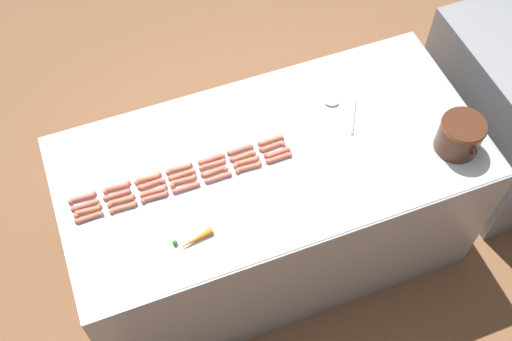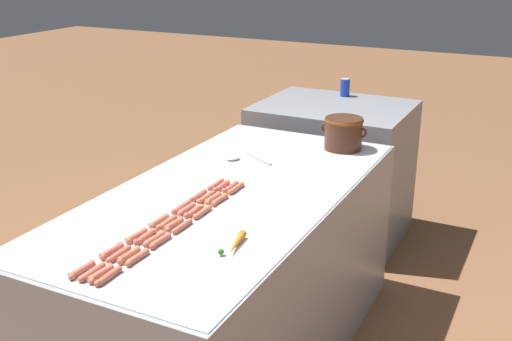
{
  "view_description": "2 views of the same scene",
  "coord_description": "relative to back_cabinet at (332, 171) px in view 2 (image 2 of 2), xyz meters",
  "views": [
    {
      "loc": [
        1.53,
        -0.66,
        3.3
      ],
      "look_at": [
        0.12,
        -0.13,
        1.01
      ],
      "focal_mm": 44.11,
      "sensor_mm": 36.0,
      "label": 1
    },
    {
      "loc": [
        1.29,
        -2.28,
        1.95
      ],
      "look_at": [
        0.09,
        0.1,
        0.98
      ],
      "focal_mm": 43.77,
      "sensor_mm": 36.0,
      "label": 2
    }
  ],
  "objects": [
    {
      "name": "hot_dog_9",
      "position": [
        0.03,
        -2.16,
        0.44
      ],
      "size": [
        0.03,
        0.13,
        0.02
      ],
      "color": "#D56552",
      "rests_on": "griddle_counter"
    },
    {
      "name": "hot_dog_16",
      "position": [
        0.07,
        -2.16,
        0.44
      ],
      "size": [
        0.03,
        0.13,
        0.02
      ],
      "color": "#CC6E4F",
      "rests_on": "griddle_counter"
    },
    {
      "name": "hot_dog_27",
      "position": [
        0.1,
        -1.57,
        0.44
      ],
      "size": [
        0.03,
        0.13,
        0.02
      ],
      "color": "#CB6950",
      "rests_on": "griddle_counter"
    },
    {
      "name": "hot_dog_24",
      "position": [
        0.1,
        -2.02,
        0.44
      ],
      "size": [
        0.02,
        0.13,
        0.02
      ],
      "color": "#C9674C",
      "rests_on": "griddle_counter"
    },
    {
      "name": "griddle_counter",
      "position": [
        0.07,
        -1.59,
        -0.02
      ],
      "size": [
        0.99,
        2.01,
        0.9
      ],
      "color": "#9EA0A5",
      "rests_on": "ground_plane"
    },
    {
      "name": "back_cabinet",
      "position": [
        0.0,
        0.0,
        0.0
      ],
      "size": [
        0.99,
        0.8,
        0.94
      ],
      "primitive_type": "cube",
      "color": "gray",
      "rests_on": "ground_plane"
    },
    {
      "name": "hot_dog_7",
      "position": [
        0.03,
        -2.46,
        0.44
      ],
      "size": [
        0.02,
        0.13,
        0.02
      ],
      "color": "#D06D56",
      "rests_on": "griddle_counter"
    },
    {
      "name": "hot_dog_23",
      "position": [
        0.1,
        -2.16,
        0.44
      ],
      "size": [
        0.03,
        0.13,
        0.02
      ],
      "color": "#CA6351",
      "rests_on": "griddle_counter"
    },
    {
      "name": "hot_dog_1",
      "position": [
        -0.01,
        -2.31,
        0.44
      ],
      "size": [
        0.03,
        0.13,
        0.02
      ],
      "color": "#D76750",
      "rests_on": "griddle_counter"
    },
    {
      "name": "hot_dog_17",
      "position": [
        0.06,
        -2.02,
        0.44
      ],
      "size": [
        0.03,
        0.13,
        0.02
      ],
      "color": "#CF6C51",
      "rests_on": "griddle_counter"
    },
    {
      "name": "carrot",
      "position": [
        0.37,
        -2.06,
        0.45
      ],
      "size": [
        0.07,
        0.18,
        0.03
      ],
      "color": "orange",
      "rests_on": "griddle_counter"
    },
    {
      "name": "hot_dog_0",
      "position": [
        -0.01,
        -2.46,
        0.44
      ],
      "size": [
        0.03,
        0.13,
        0.02
      ],
      "color": "#D16450",
      "rests_on": "griddle_counter"
    },
    {
      "name": "hot_dog_13",
      "position": [
        0.03,
        -1.57,
        0.44
      ],
      "size": [
        0.03,
        0.13,
        0.02
      ],
      "color": "#D76950",
      "rests_on": "griddle_counter"
    },
    {
      "name": "hot_dog_18",
      "position": [
        0.07,
        -1.87,
        0.44
      ],
      "size": [
        0.03,
        0.13,
        0.02
      ],
      "color": "#D36F51",
      "rests_on": "griddle_counter"
    },
    {
      "name": "hot_dog_22",
      "position": [
        0.1,
        -2.3,
        0.44
      ],
      "size": [
        0.03,
        0.13,
        0.02
      ],
      "color": "#CD6C51",
      "rests_on": "griddle_counter"
    },
    {
      "name": "hot_dog_20",
      "position": [
        0.07,
        -1.56,
        0.44
      ],
      "size": [
        0.03,
        0.13,
        0.02
      ],
      "color": "#D86556",
      "rests_on": "griddle_counter"
    },
    {
      "name": "hot_dog_10",
      "position": [
        0.03,
        -2.01,
        0.44
      ],
      "size": [
        0.03,
        0.13,
        0.02
      ],
      "color": "#CC6E4E",
      "rests_on": "griddle_counter"
    },
    {
      "name": "hot_dog_12",
      "position": [
        0.03,
        -1.72,
        0.44
      ],
      "size": [
        0.03,
        0.13,
        0.02
      ],
      "color": "#D67252",
      "rests_on": "griddle_counter"
    },
    {
      "name": "hot_dog_2",
      "position": [
        -0.01,
        -2.16,
        0.44
      ],
      "size": [
        0.03,
        0.13,
        0.02
      ],
      "color": "#D7704C",
      "rests_on": "griddle_counter"
    },
    {
      "name": "soda_can",
      "position": [
        -0.02,
        0.27,
        0.53
      ],
      "size": [
        0.07,
        0.07,
        0.12
      ],
      "color": "#1938B2",
      "rests_on": "back_cabinet"
    },
    {
      "name": "hot_dog_26",
      "position": [
        0.1,
        -1.72,
        0.44
      ],
      "size": [
        0.03,
        0.13,
        0.02
      ],
      "color": "#D5694C",
      "rests_on": "griddle_counter"
    },
    {
      "name": "hot_dog_14",
      "position": [
        0.06,
        -2.45,
        0.44
      ],
      "size": [
        0.03,
        0.13,
        0.02
      ],
      "color": "#CF6C54",
      "rests_on": "griddle_counter"
    },
    {
      "name": "hot_dog_6",
      "position": [
        -0.01,
        -1.57,
        0.44
      ],
      "size": [
        0.03,
        0.13,
        0.02
      ],
      "color": "#CD7055",
      "rests_on": "griddle_counter"
    },
    {
      "name": "serving_spoon",
      "position": [
        -0.08,
        -1.18,
        0.44
      ],
      "size": [
        0.25,
        0.17,
        0.02
      ],
      "color": "#B7B7BC",
      "rests_on": "griddle_counter"
    },
    {
      "name": "hot_dog_5",
      "position": [
        -0.01,
        -1.72,
        0.44
      ],
      "size": [
        0.03,
        0.13,
        0.02
      ],
      "color": "#CB6C54",
      "rests_on": "griddle_counter"
    },
    {
      "name": "bean_pot",
      "position": [
        0.33,
        -0.77,
        0.53
      ],
      "size": [
        0.26,
        0.21,
        0.17
      ],
      "color": "#472616",
      "rests_on": "griddle_counter"
    },
    {
      "name": "hot_dog_11",
      "position": [
        0.03,
        -1.87,
        0.44
      ],
      "size": [
        0.03,
        0.13,
        0.02
      ],
      "color": "#D66955",
      "rests_on": "griddle_counter"
    },
    {
      "name": "hot_dog_3",
      "position": [
        -0.01,
        -2.02,
        0.44
      ],
      "size": [
        0.03,
        0.13,
        0.02
      ],
      "color": "#D07155",
      "rests_on": "griddle_counter"
    },
    {
      "name": "hot_dog_4",
      "position": [
        -0.0,
        -1.86,
        0.44
      ],
      "size": [
        0.03,
        0.13,
        0.02
      ],
      "color": "#D76952",
      "rests_on": "griddle_counter"
    },
    {
      "name": "hot_dog_15",
      "position": [
        0.07,
        -2.31,
        0.44
      ],
      "size": [
        0.03,
        0.13,
        0.02
      ],
      "color": "#D56E4C",
      "rests_on": "griddle_counter"
    },
    {
      "name": "hot_dog_21",
      "position": [
        0.1,
        -2.46,
        0.44
      ],
      "size": [
        0.03,
        0.13,
        0.02
      ],
      "color": "#CF664D",
      "rests_on": "griddle_counter"
    },
    {
      "name": "hot_dog_25",
      "position": [
        0.1,
        -1.86,
        0.44
      ],
      "size": [
        0.02,
        0.13,
        0.02
      ],
      "color": "#CB6D52",
      "rests_on": "griddle_counter"
    },
    {
      "name": "hot_dog_19",
      "position": [
        0.07,
        -1.72,
        0.44
      ],
      "size": [
        0.03,
        0.13,
        0.02
      ],
      "color": "#C97055",
      "rests_on": "griddle_counter"
    },
    {
      "name": "hot_dog_8",
      "position": [
        0.03,
        -2.31,
        0.44
      ],
      "size": [
        0.02,
        0.13,
        0.02
      ],
      "color": "#D16554",
      "rests_on": "griddle_counter"
    }
  ]
}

